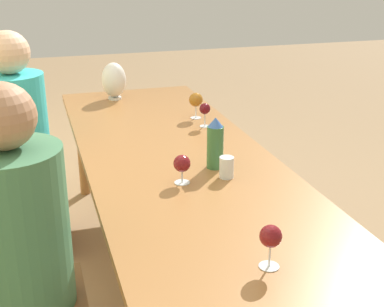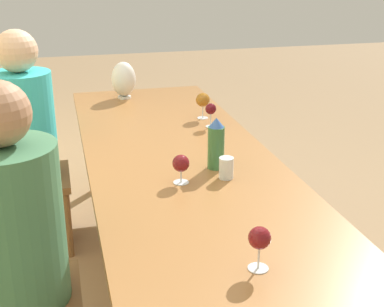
{
  "view_description": "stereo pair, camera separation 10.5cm",
  "coord_description": "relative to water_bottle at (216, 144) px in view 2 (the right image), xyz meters",
  "views": [
    {
      "loc": [
        -2.29,
        0.64,
        1.66
      ],
      "look_at": [
        -0.17,
        0.0,
        0.83
      ],
      "focal_mm": 50.0,
      "sensor_mm": 36.0,
      "label": 1
    },
    {
      "loc": [
        -2.32,
        0.54,
        1.66
      ],
      "look_at": [
        -0.17,
        0.0,
        0.83
      ],
      "focal_mm": 50.0,
      "sensor_mm": 36.0,
      "label": 2
    }
  ],
  "objects": [
    {
      "name": "dining_table",
      "position": [
        0.13,
        0.13,
        -0.18
      ],
      "size": [
        2.92,
        0.9,
        0.73
      ],
      "color": "#936033",
      "rests_on": "ground_plane"
    },
    {
      "name": "vase",
      "position": [
        1.36,
        0.24,
        0.01
      ],
      "size": [
        0.16,
        0.16,
        0.25
      ],
      "color": "silver",
      "rests_on": "dining_table"
    },
    {
      "name": "wine_glass_3",
      "position": [
        -0.84,
        0.11,
        -0.01
      ],
      "size": [
        0.07,
        0.07,
        0.15
      ],
      "color": "silver",
      "rests_on": "dining_table"
    },
    {
      "name": "water_tumbler",
      "position": [
        -0.13,
        -0.01,
        -0.07
      ],
      "size": [
        0.06,
        0.06,
        0.1
      ],
      "color": "silver",
      "rests_on": "dining_table"
    },
    {
      "name": "person_far",
      "position": [
        0.8,
        0.86,
        -0.15
      ],
      "size": [
        0.34,
        0.34,
        1.29
      ],
      "color": "#2D2D38",
      "rests_on": "ground_plane"
    },
    {
      "name": "wine_glass_1",
      "position": [
        0.6,
        -0.15,
        -0.02
      ],
      "size": [
        0.06,
        0.06,
        0.14
      ],
      "color": "silver",
      "rests_on": "dining_table"
    },
    {
      "name": "wine_glass_2",
      "position": [
        0.77,
        -0.15,
        -0.01
      ],
      "size": [
        0.08,
        0.08,
        0.16
      ],
      "color": "silver",
      "rests_on": "dining_table"
    },
    {
      "name": "person_near",
      "position": [
        -0.4,
        0.86,
        -0.17
      ],
      "size": [
        0.37,
        0.37,
        1.28
      ],
      "color": "#2D2D38",
      "rests_on": "ground_plane"
    },
    {
      "name": "water_bottle",
      "position": [
        0.0,
        0.0,
        0.0
      ],
      "size": [
        0.08,
        0.08,
        0.24
      ],
      "color": "#336638",
      "rests_on": "dining_table"
    },
    {
      "name": "chair_far",
      "position": [
        0.8,
        0.95,
        -0.34
      ],
      "size": [
        0.44,
        0.44,
        0.96
      ],
      "color": "brown",
      "rests_on": "ground_plane"
    },
    {
      "name": "ground_plane",
      "position": [
        0.13,
        0.13,
        -0.85
      ],
      "size": [
        14.0,
        14.0,
        0.0
      ],
      "primitive_type": "plane",
      "color": "#937551"
    },
    {
      "name": "wine_glass_0",
      "position": [
        -0.13,
        0.19,
        -0.03
      ],
      "size": [
        0.07,
        0.07,
        0.13
      ],
      "color": "silver",
      "rests_on": "dining_table"
    }
  ]
}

